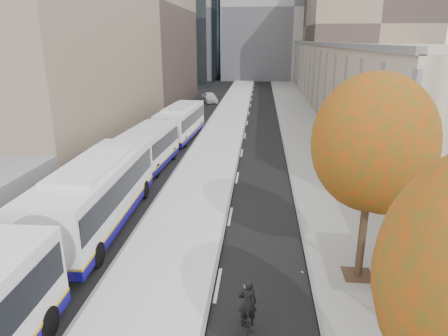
# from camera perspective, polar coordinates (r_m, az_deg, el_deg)

# --- Properties ---
(bus_platform) EXTENTS (4.25, 150.00, 0.15)m
(bus_platform) POSITION_cam_1_polar(r_m,az_deg,el_deg) (36.79, -0.54, 4.45)
(bus_platform) COLOR silver
(bus_platform) RESTS_ON ground
(sidewalk) EXTENTS (4.75, 150.00, 0.08)m
(sidewalk) POSITION_cam_1_polar(r_m,az_deg,el_deg) (36.88, 11.95, 4.04)
(sidewalk) COLOR gray
(sidewalk) RESTS_ON ground
(building_tan) EXTENTS (18.00, 92.00, 8.00)m
(building_tan) POSITION_cam_1_polar(r_m,az_deg,el_deg) (66.65, 19.41, 12.93)
(building_tan) COLOR gray
(building_tan) RESTS_ON ground
(building_far_block) EXTENTS (30.00, 18.00, 30.00)m
(building_far_block) POSITION_cam_1_polar(r_m,az_deg,el_deg) (97.01, 9.60, 21.43)
(building_far_block) COLOR #A59E97
(building_far_block) RESTS_ON ground
(bus_shelter) EXTENTS (1.90, 4.40, 2.53)m
(bus_shelter) POSITION_cam_1_polar(r_m,az_deg,el_deg) (14.50, 29.36, -10.94)
(bus_shelter) COLOR #383A3F
(bus_shelter) RESTS_ON sidewalk
(tree_c) EXTENTS (4.20, 4.20, 7.28)m
(tree_c) POSITION_cam_1_polar(r_m,az_deg,el_deg) (14.53, 20.53, 3.34)
(tree_c) COLOR #322819
(tree_c) RESTS_ON sidewalk
(bus_near) EXTENTS (3.11, 18.57, 3.09)m
(bus_near) POSITION_cam_1_polar(r_m,az_deg,el_deg) (16.35, -22.95, -8.73)
(bus_near) COLOR white
(bus_near) RESTS_ON ground
(bus_far) EXTENTS (3.33, 16.90, 2.80)m
(bus_far) POSITION_cam_1_polar(r_m,az_deg,el_deg) (33.05, -7.80, 5.33)
(bus_far) COLOR white
(bus_far) RESTS_ON ground
(cyclist) EXTENTS (0.67, 1.60, 1.99)m
(cyclist) POSITION_cam_1_polar(r_m,az_deg,el_deg) (12.75, 3.33, -20.34)
(cyclist) COLOR black
(cyclist) RESTS_ON ground
(distant_car) EXTENTS (3.06, 4.64, 1.47)m
(distant_car) POSITION_cam_1_polar(r_m,az_deg,el_deg) (57.96, -2.07, 10.05)
(distant_car) COLOR silver
(distant_car) RESTS_ON ground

